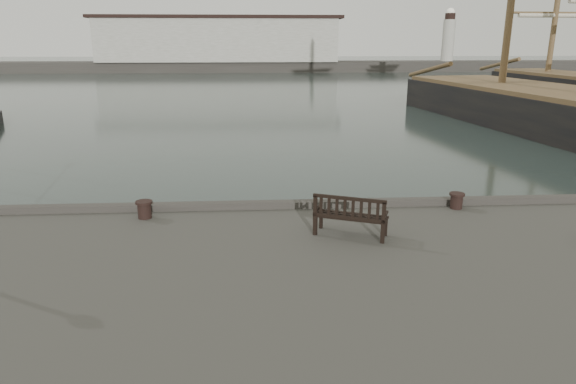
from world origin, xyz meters
name	(u,v)px	position (x,y,z in m)	size (l,w,h in m)	color
ground	(293,259)	(0.00, 0.00, 0.00)	(400.00, 400.00, 0.00)	black
breakwater	(236,49)	(-4.56, 92.00, 4.30)	(140.00, 9.50, 12.20)	#383530
bench	(350,223)	(1.14, -2.31, 1.86)	(1.75, 1.17, 0.95)	black
bollard_left	(144,210)	(-3.82, -0.76, 1.78)	(0.43, 0.43, 0.45)	black
bollard_right	(457,201)	(4.33, -0.50, 1.77)	(0.40, 0.40, 0.42)	black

